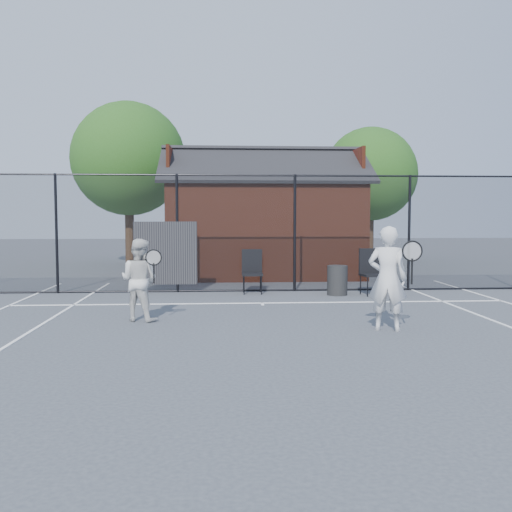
{
  "coord_description": "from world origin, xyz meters",
  "views": [
    {
      "loc": [
        -0.95,
        -9.54,
        1.93
      ],
      "look_at": [
        -0.17,
        2.37,
        1.1
      ],
      "focal_mm": 40.0,
      "sensor_mm": 36.0,
      "label": 1
    }
  ],
  "objects": [
    {
      "name": "chair_left",
      "position": [
        -0.12,
        4.6,
        0.54
      ],
      "size": [
        0.52,
        0.55,
        1.08
      ],
      "primitive_type": "cube",
      "rotation": [
        0.0,
        0.0,
        -0.01
      ],
      "color": "black",
      "rests_on": "ground"
    },
    {
      "name": "tree_right",
      "position": [
        5.5,
        14.5,
        3.71
      ],
      "size": [
        3.97,
        3.97,
        5.7
      ],
      "color": "#332414",
      "rests_on": "ground"
    },
    {
      "name": "ground",
      "position": [
        0.0,
        0.0,
        0.0
      ],
      "size": [
        80.0,
        80.0,
        0.0
      ],
      "primitive_type": "plane",
      "color": "#404449",
      "rests_on": "ground"
    },
    {
      "name": "chair_right",
      "position": [
        2.81,
        4.1,
        0.56
      ],
      "size": [
        0.6,
        0.62,
        1.11
      ],
      "primitive_type": "cube",
      "rotation": [
        0.0,
        0.0,
        0.13
      ],
      "color": "black",
      "rests_on": "ground"
    },
    {
      "name": "clubhouse",
      "position": [
        0.5,
        9.0,
        1.61
      ],
      "size": [
        6.5,
        4.36,
        4.19
      ],
      "color": "maroon",
      "rests_on": "ground"
    },
    {
      "name": "waste_bin",
      "position": [
        1.95,
        4.21,
        0.36
      ],
      "size": [
        0.58,
        0.58,
        0.73
      ],
      "primitive_type": "cylinder",
      "rotation": [
        0.0,
        0.0,
        0.19
      ],
      "color": "black",
      "rests_on": "ground"
    },
    {
      "name": "player_back",
      "position": [
        -2.42,
        1.05,
        0.76
      ],
      "size": [
        0.9,
        0.81,
        1.52
      ],
      "color": "silver",
      "rests_on": "ground"
    },
    {
      "name": "fence",
      "position": [
        -0.3,
        5.0,
        1.45
      ],
      "size": [
        22.04,
        3.0,
        3.0
      ],
      "color": "black",
      "rests_on": "ground"
    },
    {
      "name": "player_front",
      "position": [
        1.89,
        -0.15,
        0.89
      ],
      "size": [
        0.85,
        0.68,
        1.77
      ],
      "color": "silver",
      "rests_on": "ground"
    },
    {
      "name": "tree_left",
      "position": [
        -4.5,
        13.5,
        4.19
      ],
      "size": [
        4.48,
        4.48,
        6.44
      ],
      "color": "#332414",
      "rests_on": "ground"
    },
    {
      "name": "court_lines",
      "position": [
        0.0,
        -1.32,
        0.01
      ],
      "size": [
        11.02,
        18.0,
        0.01
      ],
      "color": "white",
      "rests_on": "ground"
    }
  ]
}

